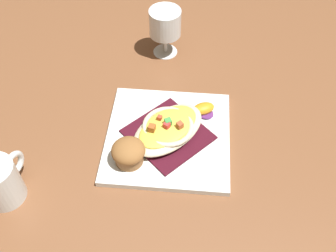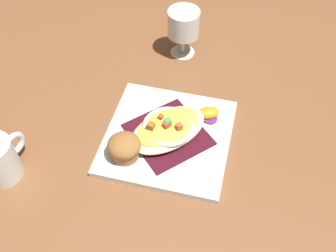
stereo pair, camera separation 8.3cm
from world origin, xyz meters
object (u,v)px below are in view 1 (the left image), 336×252
(gratin_dish, at_px, (168,128))
(orange_garnish, at_px, (203,109))
(square_plate, at_px, (168,137))
(coffee_mug, at_px, (1,183))
(stemmed_glass, at_px, (165,25))
(muffin, at_px, (128,153))

(gratin_dish, height_order, orange_garnish, gratin_dish)
(square_plate, distance_m, coffee_mug, 0.34)
(square_plate, distance_m, gratin_dish, 0.03)
(orange_garnish, bearing_deg, stemmed_glass, 128.22)
(coffee_mug, bearing_deg, square_plate, 40.92)
(muffin, bearing_deg, gratin_dish, 57.22)
(square_plate, height_order, orange_garnish, orange_garnish)
(square_plate, height_order, muffin, muffin)
(square_plate, height_order, gratin_dish, gratin_dish)
(square_plate, xyz_separation_m, coffee_mug, (-0.26, -0.22, 0.03))
(gratin_dish, relative_size, muffin, 2.99)
(muffin, height_order, orange_garnish, muffin)
(coffee_mug, xyz_separation_m, stemmed_glass, (0.16, 0.50, 0.04))
(square_plate, xyz_separation_m, orange_garnish, (0.06, 0.09, 0.02))
(muffin, height_order, stemmed_glass, stemmed_glass)
(orange_garnish, height_order, stemmed_glass, stemmed_glass)
(square_plate, bearing_deg, muffin, -122.78)
(muffin, relative_size, stemmed_glass, 0.54)
(square_plate, relative_size, gratin_dish, 1.29)
(muffin, xyz_separation_m, stemmed_glass, (-0.04, 0.36, 0.04))
(orange_garnish, relative_size, coffee_mug, 0.56)
(gratin_dish, distance_m, stemmed_glass, 0.29)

